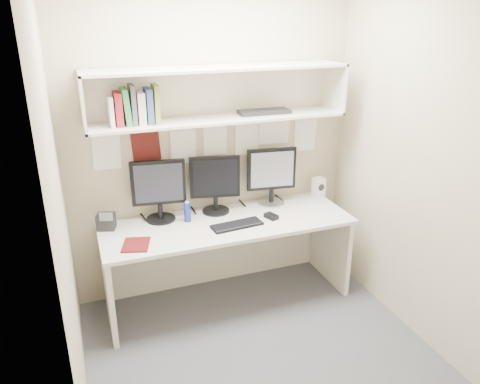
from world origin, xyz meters
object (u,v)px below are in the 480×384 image
object	(u,v)px
monitor_left	(159,188)
monitor_right	(271,174)
maroon_notebook	(136,245)
monitor_center	(215,182)
keyboard	(237,225)
desk	(227,261)
desk_phone	(106,221)
speaker	(318,188)

from	to	relation	value
monitor_left	monitor_right	size ratio (longest dim) A/B	1.00
monitor_left	maroon_notebook	xyz separation A→B (m)	(-0.26, -0.39, -0.26)
monitor_center	keyboard	bearing A→B (deg)	-66.33
monitor_left	monitor_right	bearing A→B (deg)	8.06
monitor_right	monitor_center	bearing A→B (deg)	-172.65
desk	desk_phone	size ratio (longest dim) A/B	12.48
speaker	desk_phone	bearing A→B (deg)	169.57
speaker	desk_phone	size ratio (longest dim) A/B	1.14
speaker	desk_phone	xyz separation A→B (m)	(-1.86, -0.02, -0.03)
desk	monitor_right	size ratio (longest dim) A/B	4.03
desk	monitor_right	xyz separation A→B (m)	(0.48, 0.22, 0.63)
desk	keyboard	bearing A→B (deg)	-70.14
keyboard	monitor_left	bearing A→B (deg)	142.26
monitor_center	speaker	size ratio (longest dim) A/B	2.64
monitor_left	keyboard	world-z (taller)	monitor_left
monitor_right	speaker	size ratio (longest dim) A/B	2.73
monitor_left	speaker	size ratio (longest dim) A/B	2.73
monitor_right	maroon_notebook	size ratio (longest dim) A/B	2.20
monitor_right	monitor_left	bearing A→B (deg)	-172.65
desk	maroon_notebook	xyz separation A→B (m)	(-0.75, -0.17, 0.37)
monitor_left	monitor_right	xyz separation A→B (m)	(0.97, 0.00, -0.00)
desk	monitor_center	world-z (taller)	monitor_center
monitor_right	keyboard	size ratio (longest dim) A/B	1.22
monitor_left	maroon_notebook	size ratio (longest dim) A/B	2.20
monitor_center	monitor_right	xyz separation A→B (m)	(0.51, -0.00, 0.01)
monitor_center	maroon_notebook	distance (m)	0.86
maroon_notebook	monitor_center	bearing A→B (deg)	44.65
maroon_notebook	desk_phone	world-z (taller)	desk_phone
monitor_center	monitor_right	world-z (taller)	monitor_right
monitor_right	speaker	xyz separation A→B (m)	(0.46, -0.01, -0.18)
monitor_right	desk_phone	bearing A→B (deg)	-171.39
desk_phone	keyboard	bearing A→B (deg)	-0.11
monitor_left	monitor_center	world-z (taller)	monitor_left
desk	maroon_notebook	distance (m)	0.85
desk	keyboard	world-z (taller)	keyboard
monitor_center	keyboard	size ratio (longest dim) A/B	1.19
monitor_right	maroon_notebook	world-z (taller)	monitor_right
monitor_right	keyboard	bearing A→B (deg)	-135.14
keyboard	desk_phone	world-z (taller)	desk_phone
monitor_left	desk_phone	size ratio (longest dim) A/B	3.10
monitor_right	maroon_notebook	xyz separation A→B (m)	(-1.23, -0.39, -0.26)
desk	speaker	distance (m)	1.06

